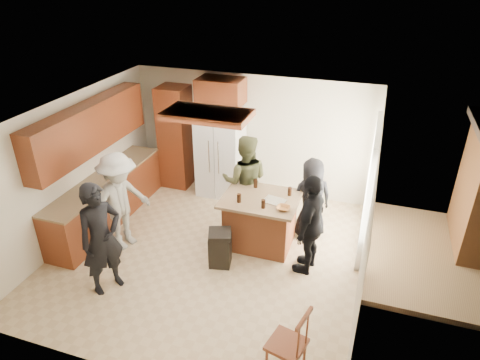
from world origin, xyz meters
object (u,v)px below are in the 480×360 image
(person_behind_left, at_px, (245,181))
(refrigerator, at_px, (221,154))
(trash_bin, at_px, (220,248))
(person_counter, at_px, (120,202))
(person_front_left, at_px, (101,239))
(person_behind_right, at_px, (311,198))
(spindle_chair, at_px, (288,345))
(person_side_right, at_px, (310,224))
(kitchen_island, at_px, (260,220))

(person_behind_left, xyz_separation_m, refrigerator, (-0.84, 0.97, 0.01))
(trash_bin, bearing_deg, person_counter, -179.12)
(person_front_left, bearing_deg, person_behind_right, -20.66)
(person_front_left, bearing_deg, person_behind_left, -3.43)
(person_behind_right, xyz_separation_m, refrigerator, (-2.07, 0.98, 0.15))
(refrigerator, bearing_deg, person_behind_left, -48.86)
(refrigerator, bearing_deg, spindle_chair, -59.42)
(person_behind_left, bearing_deg, person_side_right, 130.83)
(person_counter, relative_size, kitchen_island, 1.37)
(spindle_chair, bearing_deg, trash_bin, 131.75)
(person_counter, distance_m, trash_bin, 1.85)
(person_counter, bearing_deg, trash_bin, -70.24)
(spindle_chair, bearing_deg, person_counter, 153.11)
(person_front_left, distance_m, trash_bin, 1.87)
(person_front_left, height_order, person_behind_right, person_front_left)
(person_counter, bearing_deg, person_side_right, -64.38)
(person_front_left, distance_m, person_counter, 1.08)
(person_behind_right, relative_size, trash_bin, 2.38)
(person_behind_left, xyz_separation_m, person_behind_right, (1.23, -0.01, -0.14))
(person_behind_right, xyz_separation_m, spindle_chair, (0.28, -3.01, -0.29))
(person_behind_left, relative_size, person_behind_right, 1.18)
(person_side_right, relative_size, kitchen_island, 1.33)
(person_behind_left, bearing_deg, person_behind_right, 165.88)
(person_front_left, distance_m, person_side_right, 3.14)
(person_front_left, relative_size, kitchen_island, 1.40)
(kitchen_island, xyz_separation_m, spindle_chair, (1.05, -2.45, -0.02))
(refrigerator, xyz_separation_m, spindle_chair, (2.35, -3.98, -0.45))
(kitchen_island, bearing_deg, person_counter, -160.54)
(person_behind_right, height_order, kitchen_island, person_behind_right)
(person_front_left, height_order, trash_bin, person_front_left)
(person_behind_left, height_order, person_counter, person_behind_left)
(person_side_right, bearing_deg, person_behind_right, -161.66)
(person_front_left, relative_size, person_side_right, 1.05)
(person_counter, bearing_deg, refrigerator, -2.81)
(person_front_left, height_order, kitchen_island, person_front_left)
(trash_bin, bearing_deg, person_side_right, 14.04)
(person_behind_left, height_order, person_behind_right, person_behind_left)
(trash_bin, bearing_deg, person_front_left, -143.54)
(person_behind_left, bearing_deg, trash_bin, 76.29)
(refrigerator, bearing_deg, person_front_left, -99.92)
(person_side_right, xyz_separation_m, kitchen_island, (-0.92, 0.41, -0.38))
(person_behind_right, bearing_deg, refrigerator, -53.91)
(person_counter, height_order, refrigerator, refrigerator)
(person_side_right, bearing_deg, refrigerator, -121.83)
(person_behind_right, height_order, person_counter, person_counter)
(person_counter, bearing_deg, kitchen_island, -51.67)
(refrigerator, relative_size, kitchen_island, 1.41)
(refrigerator, xyz_separation_m, trash_bin, (0.85, -2.29, -0.58))
(refrigerator, bearing_deg, person_behind_right, -25.22)
(person_behind_right, bearing_deg, trash_bin, 18.39)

